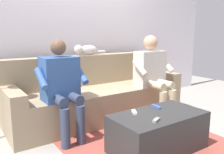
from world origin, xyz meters
TOP-DOWN VIEW (x-y plane):
  - ground_plane at (0.00, 0.60)m, footprint 8.00×8.00m
  - back_wall at (0.00, -0.71)m, footprint 5.69×0.06m
  - couch at (0.00, -0.15)m, footprint 2.52×0.81m
  - coffee_table at (0.00, 1.07)m, footprint 0.98×0.54m
  - person_left_seated at (-0.69, 0.26)m, footprint 0.60×0.53m
  - person_right_seated at (0.69, 0.22)m, footprint 0.54×0.53m
  - cat_on_backrest at (0.04, -0.41)m, footprint 0.52×0.13m
  - remote_white at (0.20, 0.92)m, footprint 0.09×0.12m
  - remote_blue at (-0.12, 0.91)m, footprint 0.05×0.14m
  - remote_gray at (0.17, 1.21)m, footprint 0.12×0.08m
  - floor_rug at (0.00, 0.92)m, footprint 1.70×1.53m

SIDE VIEW (x-z plane):
  - ground_plane at x=0.00m, z-range 0.00..0.00m
  - floor_rug at x=0.00m, z-range 0.00..0.01m
  - coffee_table at x=0.00m, z-range 0.00..0.40m
  - couch at x=0.00m, z-range -0.13..0.75m
  - remote_blue at x=-0.12m, z-range 0.40..0.42m
  - remote_gray at x=0.17m, z-range 0.40..0.42m
  - remote_white at x=0.20m, z-range 0.40..0.42m
  - person_right_seated at x=0.69m, z-range 0.08..1.21m
  - person_left_seated at x=-0.69m, z-range 0.08..1.25m
  - cat_on_backrest at x=0.04m, z-range 0.88..1.04m
  - back_wall at x=0.00m, z-range 0.00..2.44m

